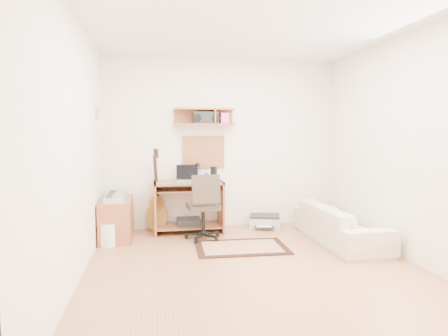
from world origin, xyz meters
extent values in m
cube|color=#B3764A|center=(0.00, 0.00, -0.01)|extent=(3.60, 4.00, 0.01)
cube|color=white|center=(0.00, 0.00, 2.60)|extent=(3.60, 4.00, 0.01)
cube|color=white|center=(0.00, 2.00, 1.30)|extent=(3.60, 0.01, 2.60)
cube|color=white|center=(-1.80, 0.00, 1.30)|extent=(0.01, 4.00, 2.60)
cube|color=white|center=(1.80, 0.00, 1.30)|extent=(0.01, 4.00, 2.60)
cube|color=#A05938|center=(-0.30, 1.88, 1.70)|extent=(0.90, 0.25, 0.26)
cube|color=tan|center=(-0.30, 1.98, 1.17)|extent=(0.64, 0.03, 0.49)
cube|color=#4C8CBF|center=(-1.79, 1.50, 1.72)|extent=(0.02, 0.20, 0.15)
cylinder|color=black|center=(-0.19, 1.68, 0.86)|extent=(0.10, 0.10, 0.22)
cylinder|color=#303E92|center=(-0.28, 1.83, 0.80)|extent=(0.07, 0.07, 0.10)
cube|color=black|center=(-0.28, 1.87, 1.68)|extent=(0.37, 0.17, 0.19)
cube|color=#D1B68C|center=(0.03, 0.78, 0.01)|extent=(1.18, 0.81, 0.02)
cube|color=#A05938|center=(-1.58, 1.55, 0.28)|extent=(0.40, 0.90, 0.55)
cube|color=#B2B5BA|center=(-1.58, 1.55, 0.58)|extent=(0.25, 0.79, 0.07)
cylinder|color=white|center=(-1.65, 1.18, 0.15)|extent=(0.28, 0.28, 0.29)
cube|color=#A5A8AA|center=(0.63, 1.81, 0.09)|extent=(0.56, 0.49, 0.18)
imported|color=beige|center=(1.38, 0.81, 0.33)|extent=(0.49, 1.69, 0.66)
camera|label=1|loc=(-1.06, -3.98, 1.45)|focal=31.37mm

